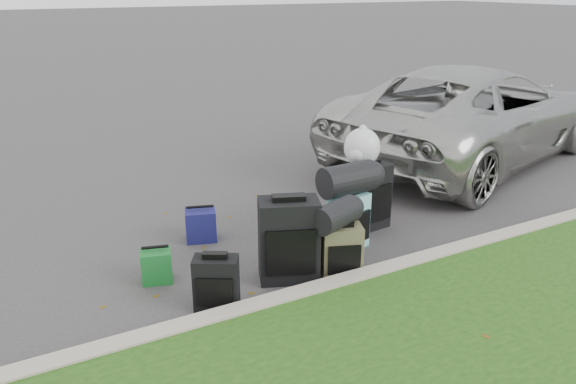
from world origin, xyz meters
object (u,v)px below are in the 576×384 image
suitcase_small_black (216,283)px  suitcase_large_black_right (367,196)px  tote_green (157,266)px  suv (472,113)px  suitcase_olive (341,251)px  tote_navy (201,225)px  suitcase_large_black_left (289,240)px  suitcase_teal (348,222)px

suitcase_small_black → suitcase_large_black_right: (2.09, 0.77, 0.14)m
suitcase_small_black → tote_green: (-0.32, 0.68, -0.08)m
suv → suitcase_small_black: suv is taller
suitcase_olive → tote_green: 1.71m
suv → tote_navy: suv is taller
suv → tote_green: size_ratio=17.00×
suitcase_large_black_left → suitcase_teal: size_ratio=1.33×
suitcase_olive → suitcase_large_black_left: bearing=178.1°
suv → suitcase_large_black_right: 3.30m
suitcase_teal → tote_green: suitcase_teal is taller
suitcase_teal → tote_navy: suitcase_teal is taller
suv → suitcase_teal: 3.87m
suv → tote_green: (-5.37, -1.49, -0.57)m
suitcase_large_black_right → suitcase_teal: bearing=-150.2°
tote_green → suitcase_large_black_right: bearing=18.3°
suitcase_olive → suitcase_large_black_right: bearing=63.9°
suitcase_large_black_right → tote_green: bearing=176.0°
suv → suitcase_olive: 4.44m
suv → suitcase_small_black: 5.52m
suitcase_large_black_right → suitcase_olive: bearing=-142.9°
suitcase_small_black → tote_green: suitcase_small_black is taller
suitcase_teal → suitcase_large_black_right: bearing=21.0°
suitcase_olive → tote_navy: bearing=143.7°
suitcase_small_black → tote_navy: suitcase_small_black is taller
suv → suitcase_large_black_right: suv is taller
suitcase_olive → suitcase_teal: size_ratio=0.86×
suitcase_large_black_left → suitcase_teal: (0.84, 0.27, -0.10)m
suitcase_teal → suitcase_olive: bearing=-144.7°
suitcase_olive → suitcase_large_black_right: suitcase_large_black_right is taller
tote_navy → suv: bearing=28.1°
suv → suitcase_small_black: bearing=96.8°
suitcase_large_black_right → tote_navy: 1.84m
suitcase_large_black_right → tote_green: size_ratio=2.42×
suitcase_large_black_left → tote_green: bearing=175.6°
tote_green → tote_navy: (0.67, 0.65, 0.02)m
suitcase_large_black_left → tote_navy: 1.27m
suitcase_small_black → suitcase_teal: bearing=44.7°
suitcase_olive → suitcase_teal: 0.61m
suitcase_olive → tote_navy: size_ratio=1.49×
suitcase_teal → suv: bearing=12.3°
suitcase_small_black → suitcase_large_black_left: bearing=41.3°
suitcase_olive → tote_green: (-1.55, 0.72, -0.10)m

